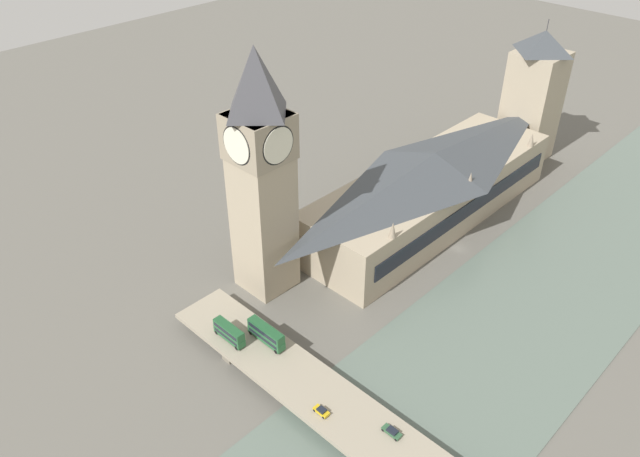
% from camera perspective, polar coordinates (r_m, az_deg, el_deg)
% --- Properties ---
extents(ground_plane, '(600.00, 600.00, 0.00)m').
position_cam_1_polar(ground_plane, '(206.65, 12.54, -1.81)').
color(ground_plane, '#605E56').
extents(river_water, '(50.28, 360.00, 0.30)m').
position_cam_1_polar(river_water, '(196.45, 20.11, -5.45)').
color(river_water, slate).
rests_on(river_water, ground_plane).
extents(parliament_hall, '(30.30, 103.17, 25.20)m').
position_cam_1_polar(parliament_hall, '(213.39, 10.16, 3.78)').
color(parliament_hall, tan).
rests_on(parliament_hall, ground_plane).
extents(clock_tower, '(15.20, 15.20, 72.28)m').
position_cam_1_polar(clock_tower, '(167.08, -5.44, 5.36)').
color(clock_tower, tan).
rests_on(clock_tower, ground_plane).
extents(victoria_tower, '(17.72, 17.72, 55.01)m').
position_cam_1_polar(victoria_tower, '(259.24, 18.91, 11.34)').
color(victoria_tower, tan).
rests_on(victoria_tower, ground_plane).
extents(road_bridge, '(132.56, 15.25, 4.57)m').
position_cam_1_polar(road_bridge, '(144.49, 5.68, -19.00)').
color(road_bridge, gray).
rests_on(road_bridge, ground_plane).
extents(double_decker_bus_lead, '(11.76, 2.65, 5.09)m').
position_cam_1_polar(double_decker_bus_lead, '(161.75, -4.95, -9.54)').
color(double_decker_bus_lead, '#235B33').
rests_on(double_decker_bus_lead, road_bridge).
extents(double_decker_bus_rear, '(10.10, 2.52, 4.81)m').
position_cam_1_polar(double_decker_bus_rear, '(163.41, -8.31, -9.35)').
color(double_decker_bus_rear, '#235B33').
rests_on(double_decker_bus_rear, road_bridge).
extents(car_northbound_tail, '(4.58, 1.87, 1.36)m').
position_cam_1_polar(car_northbound_tail, '(144.61, 6.59, -17.97)').
color(car_northbound_tail, '#2D5638').
rests_on(car_northbound_tail, road_bridge).
extents(car_southbound_mid, '(3.87, 1.79, 1.40)m').
position_cam_1_polar(car_southbound_mid, '(147.23, 0.13, -16.34)').
color(car_southbound_mid, gold).
rests_on(car_southbound_mid, road_bridge).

